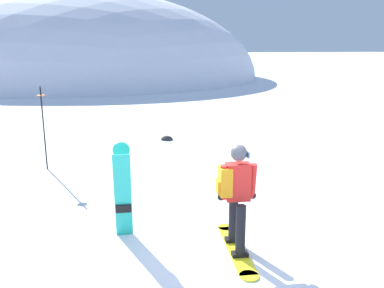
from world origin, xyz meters
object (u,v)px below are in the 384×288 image
object	(u,v)px
rock_mid	(167,140)
spare_snowboard	(123,191)
piste_marker_near	(43,122)
snowboarder_main	(236,195)

from	to	relation	value
rock_mid	spare_snowboard	bearing A→B (deg)	-100.47
spare_snowboard	rock_mid	bearing A→B (deg)	79.53
spare_snowboard	rock_mid	world-z (taller)	spare_snowboard
rock_mid	piste_marker_near	bearing A→B (deg)	-139.72
piste_marker_near	rock_mid	distance (m)	4.57
piste_marker_near	rock_mid	size ratio (longest dim) A/B	5.31
snowboarder_main	piste_marker_near	size ratio (longest dim) A/B	0.84
spare_snowboard	rock_mid	xyz separation A→B (m)	(1.30, 7.04, -0.83)
snowboarder_main	spare_snowboard	bearing A→B (deg)	158.65
spare_snowboard	piste_marker_near	world-z (taller)	piste_marker_near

